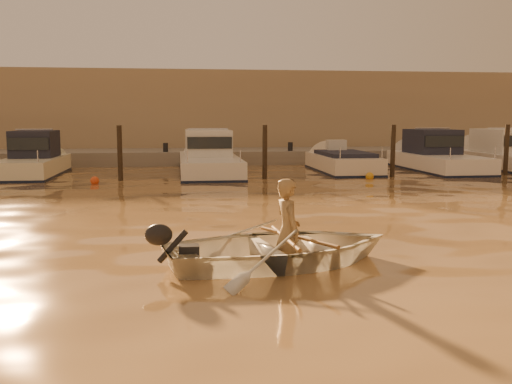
{
  "coord_description": "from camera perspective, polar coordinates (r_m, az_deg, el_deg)",
  "views": [
    {
      "loc": [
        -3.41,
        -7.26,
        2.3
      ],
      "look_at": [
        -1.82,
        4.36,
        0.75
      ],
      "focal_mm": 40.0,
      "sensor_mm": 36.0,
      "label": 1
    }
  ],
  "objects": [
    {
      "name": "ground_plane",
      "position": [
        8.34,
        16.88,
        -8.81
      ],
      "size": [
        160.0,
        160.0,
        0.0
      ],
      "primitive_type": "plane",
      "color": "olive",
      "rests_on": "ground"
    },
    {
      "name": "dinghy",
      "position": [
        8.99,
        2.6,
        -5.59
      ],
      "size": [
        4.09,
        3.26,
        0.76
      ],
      "primitive_type": "imported",
      "rotation": [
        0.0,
        0.0,
        1.76
      ],
      "color": "silver",
      "rests_on": "ground_plane"
    },
    {
      "name": "person",
      "position": [
        8.97,
        3.21,
        -3.89
      ],
      "size": [
        0.5,
        0.66,
        1.65
      ],
      "primitive_type": "imported",
      "rotation": [
        0.0,
        0.0,
        1.76
      ],
      "color": "#95754A",
      "rests_on": "dinghy"
    },
    {
      "name": "outboard_motor",
      "position": [
        8.57,
        -6.85,
        -6.15
      ],
      "size": [
        0.96,
        0.56,
        0.7
      ],
      "primitive_type": null,
      "rotation": [
        0.0,
        0.0,
        0.19
      ],
      "color": "black",
      "rests_on": "dinghy"
    },
    {
      "name": "oar_port",
      "position": [
        9.05,
        4.09,
        -4.48
      ],
      "size": [
        0.87,
        1.96,
        0.13
      ],
      "primitive_type": "cylinder",
      "rotation": [
        1.54,
        0.0,
        0.4
      ],
      "color": "brown",
      "rests_on": "dinghy"
    },
    {
      "name": "oar_starboard",
      "position": [
        8.97,
        2.9,
        -4.57
      ],
      "size": [
        0.09,
        2.1,
        0.13
      ],
      "primitive_type": "cylinder",
      "rotation": [
        1.54,
        0.0,
        0.01
      ],
      "color": "brown",
      "rests_on": "dinghy"
    },
    {
      "name": "moored_boat_1",
      "position": [
        24.0,
        -21.46,
        3.01
      ],
      "size": [
        1.99,
        6.0,
        1.75
      ],
      "primitive_type": null,
      "color": "#EDE8C6",
      "rests_on": "ground_plane"
    },
    {
      "name": "moored_boat_2",
      "position": [
        23.35,
        -4.73,
        3.4
      ],
      "size": [
        2.32,
        7.76,
        1.75
      ],
      "primitive_type": null,
      "color": "white",
      "rests_on": "ground_plane"
    },
    {
      "name": "moored_boat_3",
      "position": [
        24.33,
        8.63,
        2.56
      ],
      "size": [
        2.05,
        5.93,
        0.95
      ],
      "primitive_type": null,
      "color": "#F0E1C9",
      "rests_on": "ground_plane"
    },
    {
      "name": "moored_boat_4",
      "position": [
        25.82,
        17.7,
        3.46
      ],
      "size": [
        2.25,
        6.95,
        1.75
      ],
      "primitive_type": null,
      "color": "white",
      "rests_on": "ground_plane"
    },
    {
      "name": "piling_1",
      "position": [
        21.21,
        -13.45,
        3.54
      ],
      "size": [
        0.18,
        0.18,
        2.2
      ],
      "primitive_type": "cylinder",
      "color": "#2D2319",
      "rests_on": "ground_plane"
    },
    {
      "name": "piling_2",
      "position": [
        21.35,
        0.88,
        3.77
      ],
      "size": [
        0.18,
        0.18,
        2.2
      ],
      "primitive_type": "cylinder",
      "color": "#2D2319",
      "rests_on": "ground_plane"
    },
    {
      "name": "piling_3",
      "position": [
        22.64,
        13.52,
        3.78
      ],
      "size": [
        0.18,
        0.18,
        2.2
      ],
      "primitive_type": "cylinder",
      "color": "#2D2319",
      "rests_on": "ground_plane"
    },
    {
      "name": "piling_4",
      "position": [
        24.74,
        23.74,
        3.66
      ],
      "size": [
        0.18,
        0.18,
        2.2
      ],
      "primitive_type": "cylinder",
      "color": "#2D2319",
      "rests_on": "ground_plane"
    },
    {
      "name": "fender_b",
      "position": [
        20.51,
        -15.83,
        1.09
      ],
      "size": [
        0.3,
        0.3,
        0.3
      ],
      "primitive_type": "sphere",
      "color": "#E1491A",
      "rests_on": "ground_plane"
    },
    {
      "name": "fender_c",
      "position": [
        20.14,
        -4.9,
        1.24
      ],
      "size": [
        0.3,
        0.3,
        0.3
      ],
      "primitive_type": "sphere",
      "color": "white",
      "rests_on": "ground_plane"
    },
    {
      "name": "fender_d",
      "position": [
        21.63,
        11.3,
        1.55
      ],
      "size": [
        0.3,
        0.3,
        0.3
      ],
      "primitive_type": "sphere",
      "color": "orange",
      "rests_on": "ground_plane"
    },
    {
      "name": "fender_e",
      "position": [
        23.62,
        20.27,
        1.73
      ],
      "size": [
        0.3,
        0.3,
        0.3
      ],
      "primitive_type": "sphere",
      "color": "silver",
      "rests_on": "ground_plane"
    },
    {
      "name": "quay",
      "position": [
        29.04,
        -1.02,
        3.29
      ],
      "size": [
        52.0,
        4.0,
        1.0
      ],
      "primitive_type": "cube",
      "color": "gray",
      "rests_on": "ground_plane"
    },
    {
      "name": "waterfront_building",
      "position": [
        34.43,
        -2.11,
        7.7
      ],
      "size": [
        46.0,
        7.0,
        4.8
      ],
      "primitive_type": "cube",
      "color": "#9E8466",
      "rests_on": "quay"
    }
  ]
}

